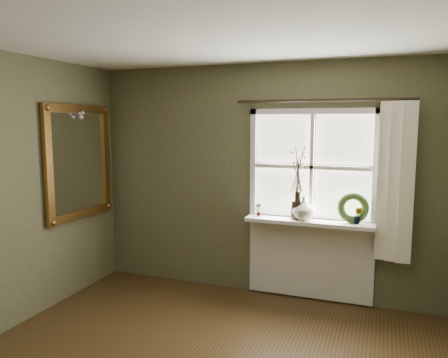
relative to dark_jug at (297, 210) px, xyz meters
name	(u,v)px	position (x,y,z in m)	size (l,w,h in m)	color
ceiling	(167,15)	(-0.42, -2.12, 1.58)	(4.50, 4.50, 0.00)	silver
wall_back	(264,180)	(-0.42, 0.18, 0.28)	(4.00, 0.10, 2.60)	brown
window_frame	(312,167)	(0.13, 0.11, 0.46)	(1.36, 0.06, 1.24)	silver
window_sill	(309,222)	(0.13, 0.00, -0.12)	(1.36, 0.26, 0.04)	silver
window_apron	(309,259)	(0.13, 0.11, -0.56)	(1.36, 0.04, 0.88)	silver
dark_jug	(297,210)	(0.00, 0.00, 0.00)	(0.14, 0.14, 0.21)	black
cream_vase	(304,208)	(0.07, 0.00, 0.02)	(0.24, 0.24, 0.25)	beige
wreath	(353,211)	(0.57, 0.04, 0.02)	(0.32, 0.32, 0.08)	#304820
potted_plant_left	(258,210)	(-0.43, 0.00, -0.03)	(0.08, 0.05, 0.15)	#304820
potted_plant_right	(358,215)	(0.62, 0.00, -0.01)	(0.10, 0.08, 0.18)	#304820
curtain	(395,182)	(0.97, 0.01, 0.34)	(0.36, 0.12, 1.59)	white
curtain_rod	(322,100)	(0.23, 0.05, 1.16)	(0.03, 0.03, 1.84)	black
gilt_mirror	(79,162)	(-2.39, -0.54, 0.49)	(0.10, 1.08, 1.28)	white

